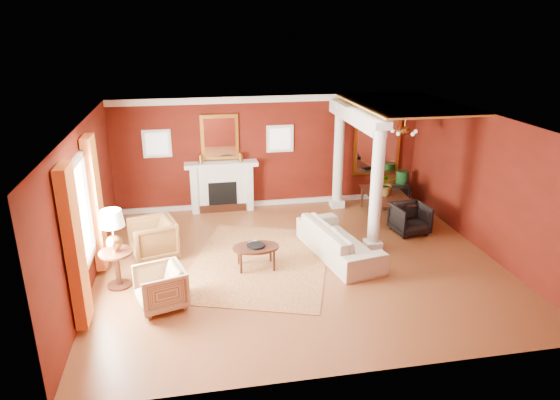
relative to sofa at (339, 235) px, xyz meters
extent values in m
plane|color=brown|center=(-0.89, -0.15, -0.47)|extent=(8.00, 8.00, 0.00)
cube|color=#5B130C|center=(-0.89, 3.35, 0.98)|extent=(8.00, 0.04, 2.90)
cube|color=#5B130C|center=(-0.89, -3.65, 0.98)|extent=(8.00, 0.04, 2.90)
cube|color=#5B130C|center=(-4.89, -0.15, 0.98)|extent=(0.04, 7.00, 2.90)
cube|color=#5B130C|center=(3.11, -0.15, 0.98)|extent=(0.04, 7.00, 2.90)
cube|color=silver|center=(-0.89, -0.15, 2.43)|extent=(8.00, 7.00, 0.04)
cube|color=white|center=(-2.19, 3.18, 0.13)|extent=(1.60, 0.34, 1.20)
cube|color=black|center=(-2.19, 3.01, -0.02)|extent=(0.72, 0.03, 0.70)
cube|color=black|center=(-2.19, 3.01, -0.37)|extent=(1.20, 0.05, 0.20)
cube|color=white|center=(-2.19, 3.14, 0.77)|extent=(1.85, 0.42, 0.10)
cube|color=white|center=(-2.89, 3.15, 0.13)|extent=(0.16, 0.40, 1.20)
cube|color=white|center=(-1.49, 3.15, 0.13)|extent=(0.16, 0.40, 1.20)
cube|color=gold|center=(-2.19, 3.31, 1.43)|extent=(0.95, 0.06, 1.15)
cube|color=white|center=(-2.19, 3.28, 1.43)|extent=(0.78, 0.02, 0.98)
cube|color=white|center=(-3.74, 3.32, 1.33)|extent=(0.70, 0.06, 0.70)
cube|color=white|center=(-3.74, 3.29, 1.33)|extent=(0.54, 0.02, 0.54)
cube|color=white|center=(-0.64, 3.32, 1.33)|extent=(0.70, 0.06, 0.70)
cube|color=white|center=(-0.64, 3.29, 1.33)|extent=(0.54, 0.02, 0.54)
cube|color=white|center=(-4.88, -0.75, 1.08)|extent=(0.03, 1.30, 1.70)
cube|color=white|center=(-4.84, -1.45, 1.08)|extent=(0.08, 0.10, 1.90)
cube|color=white|center=(-4.84, -0.05, 1.08)|extent=(0.08, 0.10, 1.90)
cube|color=#C16521|center=(-4.77, -1.75, 0.93)|extent=(0.18, 0.55, 2.60)
cube|color=#C16521|center=(-4.77, 0.25, 0.93)|extent=(0.18, 0.55, 2.60)
cube|color=white|center=(0.81, 0.15, -0.37)|extent=(0.34, 0.34, 0.20)
cylinder|color=white|center=(0.81, 0.15, 0.98)|extent=(0.26, 0.26, 2.50)
cube|color=white|center=(0.81, 0.15, 2.25)|extent=(0.36, 0.36, 0.16)
cube|color=white|center=(0.81, 2.85, -0.37)|extent=(0.34, 0.34, 0.20)
cylinder|color=white|center=(0.81, 2.85, 0.98)|extent=(0.26, 0.26, 2.50)
cube|color=white|center=(0.81, 2.85, 2.25)|extent=(0.36, 0.36, 0.16)
cube|color=white|center=(0.81, 1.75, 2.15)|extent=(0.30, 3.20, 0.32)
cube|color=#DC8F40|center=(1.96, 1.60, 2.40)|extent=(2.30, 3.40, 0.04)
cube|color=gold|center=(2.01, 3.31, 1.08)|extent=(1.30, 0.06, 1.70)
cube|color=white|center=(2.01, 3.28, 1.08)|extent=(1.10, 0.02, 1.50)
cylinder|color=#A37033|center=(2.01, 1.65, 2.11)|extent=(0.02, 0.02, 0.65)
sphere|color=#A37033|center=(2.01, 1.65, 1.78)|extent=(0.20, 0.20, 0.20)
sphere|color=#F3EBCE|center=(2.29, 1.65, 1.75)|extent=(0.09, 0.09, 0.09)
sphere|color=#F3EBCE|center=(2.09, 1.92, 1.75)|extent=(0.09, 0.09, 0.09)
sphere|color=#F3EBCE|center=(1.78, 1.82, 1.75)|extent=(0.09, 0.09, 0.09)
sphere|color=#F3EBCE|center=(1.78, 1.49, 1.75)|extent=(0.09, 0.09, 0.09)
sphere|color=#F3EBCE|center=(2.09, 1.38, 1.75)|extent=(0.09, 0.09, 0.09)
cube|color=white|center=(-0.89, 3.31, 2.35)|extent=(8.00, 0.08, 0.16)
cube|color=white|center=(-0.89, 3.31, -0.41)|extent=(8.00, 0.08, 0.12)
cube|color=maroon|center=(-1.68, -0.04, -0.46)|extent=(3.67, 4.24, 0.01)
imported|color=beige|center=(0.00, 0.00, 0.00)|extent=(1.13, 2.47, 0.93)
imported|color=black|center=(-3.82, 0.65, -0.01)|extent=(1.03, 1.07, 0.91)
imported|color=#CAAE86|center=(-3.59, -1.36, -0.06)|extent=(0.92, 0.96, 0.80)
cylinder|color=black|center=(-1.78, -0.23, -0.02)|extent=(0.93, 0.93, 0.05)
cylinder|color=black|center=(-2.11, -0.44, -0.26)|extent=(0.05, 0.05, 0.42)
cylinder|color=black|center=(-1.46, -0.44, -0.26)|extent=(0.05, 0.05, 0.42)
cylinder|color=black|center=(-2.11, -0.03, -0.26)|extent=(0.05, 0.05, 0.42)
cylinder|color=black|center=(-1.46, -0.03, -0.26)|extent=(0.05, 0.05, 0.42)
imported|color=black|center=(-1.85, -0.16, 0.12)|extent=(0.16, 0.10, 0.24)
cylinder|color=black|center=(-4.39, -0.49, -0.45)|extent=(0.44, 0.44, 0.04)
cylinder|color=black|center=(-4.39, -0.49, -0.12)|extent=(0.10, 0.10, 0.69)
cylinder|color=black|center=(-4.39, -0.49, 0.22)|extent=(0.60, 0.60, 0.04)
sphere|color=#A37033|center=(-4.39, -0.49, 0.42)|extent=(0.28, 0.28, 0.28)
cylinder|color=#A37033|center=(-4.39, -0.49, 0.62)|extent=(0.03, 0.03, 0.30)
cone|color=#F3EBCE|center=(-4.39, -0.49, 0.89)|extent=(0.44, 0.44, 0.30)
imported|color=black|center=(1.82, 1.90, 0.01)|extent=(0.72, 1.75, 0.95)
imported|color=black|center=(1.96, 0.85, -0.08)|extent=(0.83, 0.79, 0.77)
imported|color=black|center=(2.29, 2.62, -0.10)|extent=(0.82, 0.78, 0.73)
sphere|color=#133C18|center=(2.61, 2.85, -0.29)|extent=(0.38, 0.38, 0.38)
cylinder|color=#133C18|center=(2.61, 2.85, -0.02)|extent=(0.34, 0.34, 0.89)
imported|color=#26591E|center=(1.74, 1.85, 0.72)|extent=(0.73, 0.76, 0.46)
camera|label=1|loc=(-2.94, -9.11, 4.19)|focal=32.00mm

